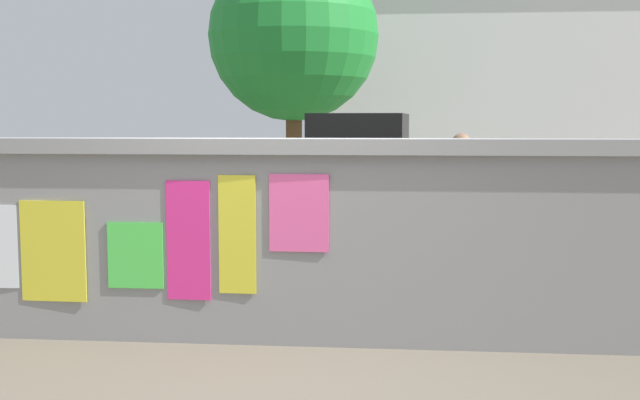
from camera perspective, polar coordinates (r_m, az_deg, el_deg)
The scene contains 9 objects.
ground at distance 14.19m, azimuth 1.99°, elevation -1.35°, with size 60.00×60.00×0.00m, color #6B6051.
poster_wall at distance 6.19m, azimuth -2.63°, elevation -2.77°, with size 6.55×0.42×1.62m.
auto_rickshaw_truck at distance 10.53m, azimuth -2.46°, elevation 1.11°, with size 3.70×1.75×1.85m.
motorcycle at distance 7.79m, azimuth -13.38°, elevation -3.91°, with size 1.88×0.67×0.87m.
bicycle_near at distance 7.27m, azimuth 12.72°, elevation -5.37°, with size 1.71×0.44×0.95m.
bicycle_far at distance 11.28m, azimuth 14.55°, elevation -1.50°, with size 1.68×0.53×0.95m.
person_walking at distance 8.83m, azimuth 10.19°, elevation 0.70°, with size 0.36×0.36×1.62m.
tree_roadside at distance 17.17m, azimuth -1.93°, elevation 11.80°, with size 3.65×3.65×5.40m.
building_background at distance 23.33m, azimuth 13.25°, elevation 8.33°, with size 10.52×5.22×5.70m.
Camera 1 is at (0.86, -6.06, 1.75)m, focal length 43.97 mm.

